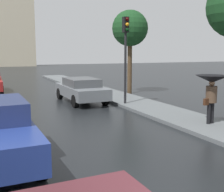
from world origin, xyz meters
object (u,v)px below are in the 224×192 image
(street_tree_near, at_px, (130,29))
(car_grey_near_kerb, at_px, (81,89))
(traffic_light, at_px, (126,44))
(pedestrian_with_umbrella_near, at_px, (212,84))

(street_tree_near, bearing_deg, car_grey_near_kerb, -155.04)
(traffic_light, distance_m, street_tree_near, 4.62)
(traffic_light, bearing_deg, car_grey_near_kerb, 128.92)
(car_grey_near_kerb, bearing_deg, pedestrian_with_umbrella_near, -70.83)
(car_grey_near_kerb, distance_m, pedestrian_with_umbrella_near, 7.63)
(street_tree_near, bearing_deg, traffic_light, -120.25)
(car_grey_near_kerb, height_order, traffic_light, traffic_light)
(car_grey_near_kerb, relative_size, pedestrian_with_umbrella_near, 2.52)
(traffic_light, relative_size, street_tree_near, 0.80)
(car_grey_near_kerb, xyz_separation_m, traffic_light, (1.66, -2.06, 2.40))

